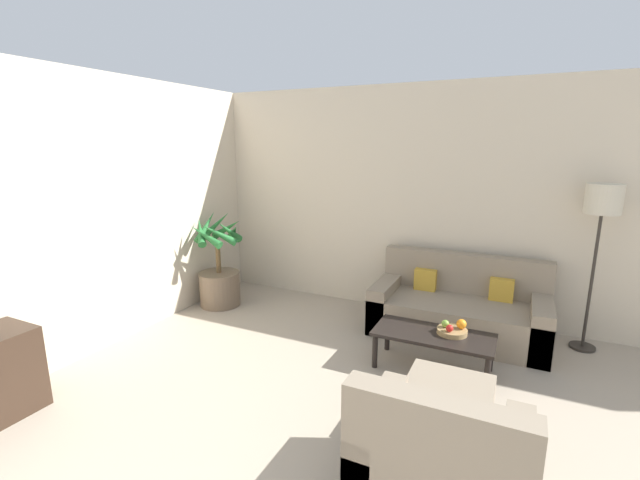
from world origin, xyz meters
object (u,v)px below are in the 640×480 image
Objects in this scene: floor_lamp at (602,210)px; ottoman at (448,406)px; potted_palm at (219,274)px; sofa_loveseat at (458,310)px; apple_green at (445,324)px; orange_fruit at (461,324)px; coffee_table at (433,338)px; armchair at (441,465)px; apple_red at (450,328)px; fruit_bowl at (452,331)px.

ottoman is (-1.02, -1.91, -1.22)m from floor_lamp.
potted_palm is 3.32m from ottoman.
sofa_loveseat is 0.81m from apple_green.
floor_lamp reaches higher than orange_fruit.
armchair reaches higher than coffee_table.
potted_palm is 2.95m from apple_red.
orange_fruit is (0.09, 0.11, 0.01)m from apple_red.
floor_lamp reaches higher than sofa_loveseat.
armchair reaches higher than orange_fruit.
armchair is at bearing -84.21° from sofa_loveseat.
orange_fruit is 0.98m from ottoman.
floor_lamp is 2.85× the size of ottoman.
fruit_bowl is 3.00× the size of orange_fruit.
armchair is (0.19, -1.60, -0.09)m from fruit_bowl.
sofa_loveseat is at bearing 83.61° from coffee_table.
sofa_loveseat reaches higher than orange_fruit.
potted_palm is 2.82m from coffee_table.
potted_palm is at bearing -171.81° from sofa_loveseat.
potted_palm is at bearing -171.41° from floor_lamp.
apple_red is 0.10m from apple_green.
orange_fruit is at bearing 30.36° from fruit_bowl.
ottoman is at bearing -71.85° from coffee_table.
coffee_table is at bearing 108.15° from ottoman.
ottoman is (0.05, -0.94, -0.24)m from orange_fruit.
apple_green reaches higher than coffee_table.
sofa_loveseat is (2.87, 0.41, -0.14)m from potted_palm.
potted_palm is 3.02m from orange_fruit.
ottoman is (0.27, -0.84, -0.11)m from coffee_table.
sofa_loveseat is at bearing 93.69° from fruit_bowl.
coffee_table is at bearing 178.53° from apple_red.
armchair is (0.12, -1.65, -0.16)m from orange_fruit.
potted_palm is 4.50× the size of fruit_bowl.
armchair is at bearing -80.96° from apple_green.
floor_lamp reaches higher than armchair.
sofa_loveseat is 0.88m from coffee_table.
floor_lamp is 1.87m from apple_red.
floor_lamp reaches higher than ottoman.
orange_fruit reaches higher than ottoman.
coffee_table is (-1.30, -1.07, -1.11)m from floor_lamp.
potted_palm reaches higher than sofa_loveseat.
potted_palm is at bearing 170.62° from coffee_table.
ottoman is at bearing -118.09° from floor_lamp.
floor_lamp is 2.02m from coffee_table.
apple_green is at bearing -90.91° from sofa_loveseat.
apple_red is at bearing -127.98° from orange_fruit.
fruit_bowl is 1.62m from armchair.
fruit_bowl is 0.11m from orange_fruit.
apple_green is at bearing -7.58° from potted_palm.
fruit_bowl is 0.09m from apple_green.
floor_lamp is 1.85m from apple_green.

